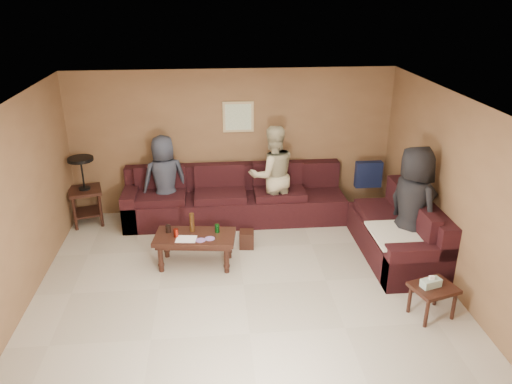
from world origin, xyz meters
The scene contains 10 objects.
room centered at (0.00, 0.00, 1.66)m, with size 5.60×5.50×2.50m.
sectional_sofa centered at (0.81, 1.52, 0.33)m, with size 4.65×2.90×0.97m.
coffee_table centered at (-0.65, 0.60, 0.40)m, with size 1.20×0.70×0.75m.
end_table_left centered at (-2.49, 2.13, 0.61)m, with size 0.63×0.63×1.17m.
side_table_right centered at (2.23, -0.88, 0.37)m, with size 0.60×0.54×0.56m.
waste_bin centered at (0.12, 1.05, 0.13)m, with size 0.22×0.22×0.27m, color black.
wall_art centered at (0.10, 2.48, 1.70)m, with size 0.52×0.04×0.52m.
person_left centered at (-1.15, 2.05, 0.76)m, with size 0.75×0.49×1.53m, color #2B303D.
person_middle centered at (0.63, 1.94, 0.84)m, with size 0.82×0.64×1.68m, color #B8AE88.
person_right centered at (2.40, 0.38, 0.88)m, with size 0.86×0.56×1.77m, color black.
Camera 1 is at (-0.36, -5.74, 3.77)m, focal length 35.00 mm.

